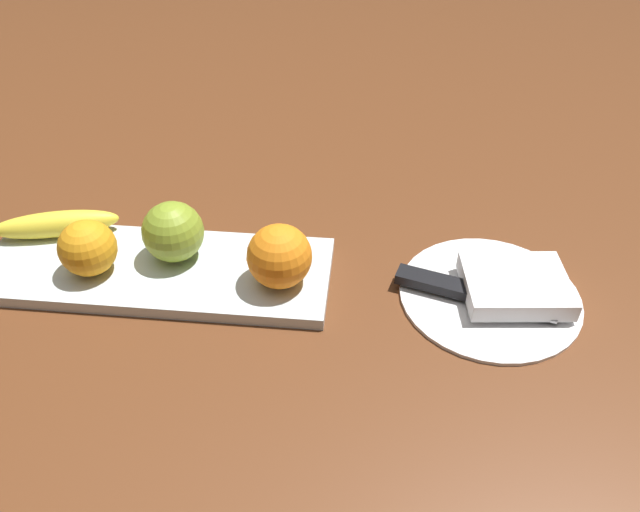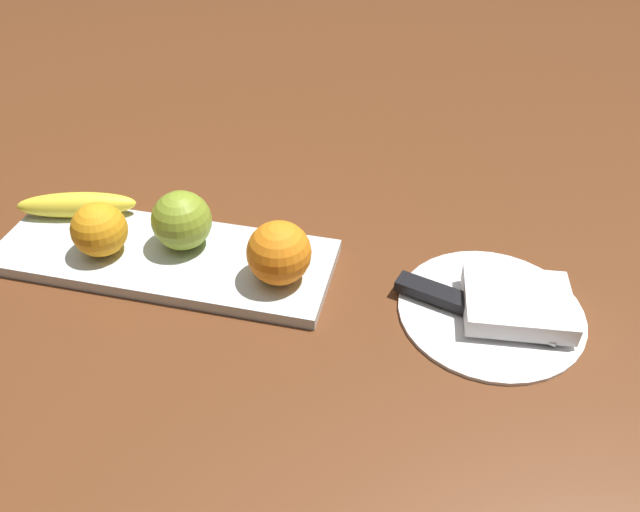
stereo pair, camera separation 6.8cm
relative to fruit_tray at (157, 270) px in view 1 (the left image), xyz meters
name	(u,v)px [view 1 (the left image)]	position (x,y,z in m)	size (l,w,h in m)	color
ground_plane	(129,251)	(-0.05, 0.04, -0.01)	(2.40, 2.40, 0.00)	brown
fruit_tray	(157,270)	(0.00, 0.00, 0.00)	(0.41, 0.14, 0.02)	silver
apple	(173,232)	(0.02, 0.02, 0.04)	(0.07, 0.07, 0.07)	olive
banana	(56,224)	(-0.14, 0.05, 0.02)	(0.15, 0.03, 0.03)	yellow
orange_near_apple	(279,256)	(0.15, -0.01, 0.04)	(0.07, 0.07, 0.07)	orange
orange_near_banana	(88,248)	(-0.07, -0.01, 0.04)	(0.07, 0.07, 0.07)	orange
dinner_plate	(490,294)	(0.39, 0.00, 0.00)	(0.20, 0.20, 0.01)	white
folded_napkin	(515,285)	(0.41, 0.00, 0.01)	(0.11, 0.09, 0.02)	white
knife	(449,287)	(0.34, 0.00, 0.01)	(0.18, 0.07, 0.01)	silver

